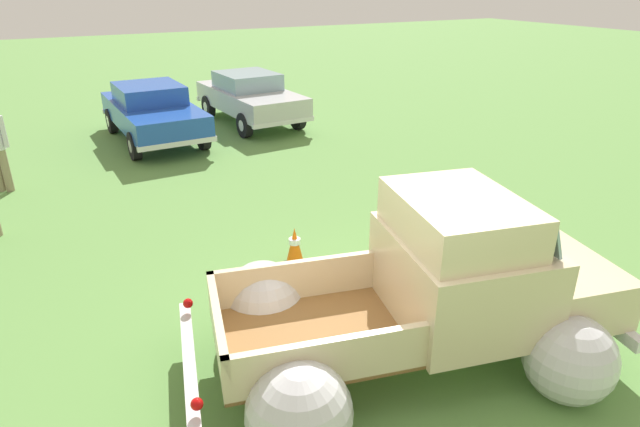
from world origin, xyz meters
TOP-DOWN VIEW (x-y plane):
  - ground_plane at (0.00, 0.00)m, footprint 80.00×80.00m
  - vintage_pickup_truck at (0.38, -0.08)m, footprint 4.92×3.50m
  - show_car_0 at (-0.44, 10.25)m, footprint 2.00×4.38m
  - show_car_1 at (2.43, 10.81)m, footprint 2.07×4.24m
  - lane_cone_0 at (-0.10, 2.47)m, footprint 0.36×0.36m
  - lane_cone_1 at (1.87, 2.12)m, footprint 0.36×0.36m

SIDE VIEW (x-z plane):
  - ground_plane at x=0.00m, z-range 0.00..0.00m
  - lane_cone_0 at x=-0.10m, z-range 0.00..0.63m
  - lane_cone_1 at x=1.87m, z-range 0.00..0.63m
  - vintage_pickup_truck at x=0.38m, z-range -0.22..1.74m
  - show_car_1 at x=2.43m, z-range 0.06..1.49m
  - show_car_0 at x=-0.44m, z-range 0.07..1.50m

